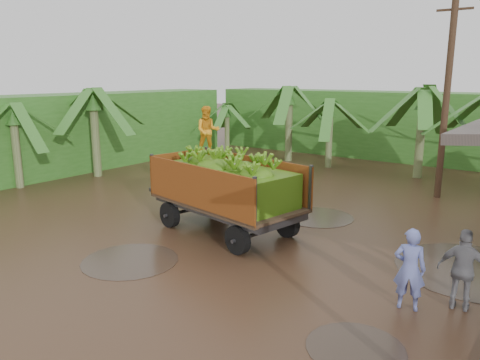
# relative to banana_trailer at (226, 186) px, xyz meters

# --- Properties ---
(ground) EXTENTS (100.00, 100.00, 0.00)m
(ground) POSITION_rel_banana_trailer_xyz_m (2.21, -0.66, -1.37)
(ground) COLOR black
(ground) RESTS_ON ground
(hedge_north) EXTENTS (22.00, 3.00, 3.60)m
(hedge_north) POSITION_rel_banana_trailer_xyz_m (0.21, 15.34, 0.43)
(hedge_north) COLOR #2D661E
(hedge_north) RESTS_ON ground
(hedge_west) EXTENTS (3.00, 18.00, 3.60)m
(hedge_west) POSITION_rel_banana_trailer_xyz_m (-11.79, 3.34, 0.43)
(hedge_west) COLOR #2D661E
(hedge_west) RESTS_ON ground
(banana_trailer) EXTENTS (6.41, 3.00, 3.58)m
(banana_trailer) POSITION_rel_banana_trailer_xyz_m (0.00, 0.00, 0.00)
(banana_trailer) COLOR #A25017
(banana_trailer) RESTS_ON ground
(man_blue) EXTENTS (0.68, 0.53, 1.65)m
(man_blue) POSITION_rel_banana_trailer_xyz_m (5.69, -1.55, -0.55)
(man_blue) COLOR #6974BF
(man_blue) RESTS_ON ground
(man_grey) EXTENTS (1.00, 0.52, 1.63)m
(man_grey) POSITION_rel_banana_trailer_xyz_m (6.54, -0.97, -0.56)
(man_grey) COLOR gray
(man_grey) RESTS_ON ground
(utility_pole) EXTENTS (1.20, 0.24, 7.22)m
(utility_pole) POSITION_rel_banana_trailer_xyz_m (3.96, 7.80, 2.30)
(utility_pole) COLOR #47301E
(utility_pole) RESTS_ON ground
(banana_plants) EXTENTS (24.66, 20.39, 4.13)m
(banana_plants) POSITION_rel_banana_trailer_xyz_m (-1.45, 6.90, 0.50)
(banana_plants) COLOR #2D661E
(banana_plants) RESTS_ON ground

